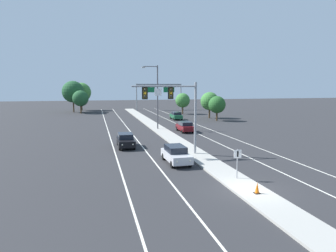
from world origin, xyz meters
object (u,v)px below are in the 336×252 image
at_px(car_oncoming_black, 126,140).
at_px(tree_far_right_a, 217,105).
at_px(car_receding_darkred, 185,126).
at_px(car_receding_green, 176,116).
at_px(overhead_signal_mast, 176,103).
at_px(car_oncoming_silver, 176,154).
at_px(tree_far_left_c, 80,98).
at_px(tree_far_left_a, 73,92).
at_px(tree_far_right_c, 183,100).
at_px(street_lamp_median, 156,93).
at_px(median_sign_post, 237,159).
at_px(tree_far_right_b, 210,101).
at_px(highway_sign_gantry, 159,88).
at_px(tree_far_left_b, 81,92).

height_order(car_oncoming_black, tree_far_right_a, tree_far_right_a).
height_order(car_receding_darkred, car_receding_green, same).
xyz_separation_m(overhead_signal_mast, car_oncoming_silver, (-0.72, -2.84, -4.48)).
xyz_separation_m(car_oncoming_silver, tree_far_left_c, (-10.43, 53.75, 2.96)).
bearing_deg(tree_far_left_a, overhead_signal_mast, -76.58).
height_order(car_receding_green, tree_far_right_c, tree_far_right_c).
bearing_deg(car_oncoming_black, street_lamp_median, 64.52).
xyz_separation_m(median_sign_post, tree_far_left_a, (-15.56, 63.88, 3.78)).
bearing_deg(tree_far_right_b, car_oncoming_silver, -115.50).
relative_size(overhead_signal_mast, car_oncoming_black, 1.61).
height_order(overhead_signal_mast, street_lamp_median, street_lamp_median).
bearing_deg(overhead_signal_mast, car_receding_darkred, 69.97).
xyz_separation_m(street_lamp_median, car_oncoming_silver, (-2.44, -21.30, -4.97)).
bearing_deg(median_sign_post, overhead_signal_mast, 105.32).
height_order(highway_sign_gantry, tree_far_right_b, highway_sign_gantry).
bearing_deg(highway_sign_gantry, car_oncoming_silver, -100.43).
relative_size(highway_sign_gantry, tree_far_left_b, 1.71).
xyz_separation_m(car_receding_darkred, tree_far_right_a, (10.37, 12.57, 2.40)).
bearing_deg(car_oncoming_black, tree_far_right_b, 52.80).
bearing_deg(car_oncoming_black, overhead_signal_mast, -51.00).
xyz_separation_m(overhead_signal_mast, street_lamp_median, (1.72, 18.46, 0.50)).
bearing_deg(car_receding_darkred, tree_far_left_a, 115.05).
distance_m(overhead_signal_mast, car_receding_darkred, 16.73).
distance_m(tree_far_left_c, tree_far_right_c, 25.63).
bearing_deg(tree_far_right_c, highway_sign_gantry, 102.15).
distance_m(street_lamp_median, tree_far_right_c, 27.58).
bearing_deg(car_receding_green, median_sign_post, -98.67).
relative_size(highway_sign_gantry, tree_far_left_a, 1.62).
bearing_deg(car_receding_green, tree_far_left_c, 135.93).
relative_size(overhead_signal_mast, car_oncoming_silver, 1.60).
bearing_deg(tree_far_left_c, car_receding_green, -44.07).
xyz_separation_m(street_lamp_median, tree_far_right_c, (11.61, 24.90, -2.44)).
xyz_separation_m(street_lamp_median, tree_far_left_a, (-14.87, 36.63, -0.42)).
relative_size(overhead_signal_mast, street_lamp_median, 0.72).
bearing_deg(median_sign_post, car_oncoming_black, 115.65).
relative_size(car_oncoming_black, tree_far_right_b, 0.80).
bearing_deg(highway_sign_gantry, median_sign_post, -96.85).
bearing_deg(tree_far_left_a, car_receding_green, -46.97).
bearing_deg(car_oncoming_black, tree_far_left_b, 97.07).
bearing_deg(street_lamp_median, overhead_signal_mast, -95.34).
bearing_deg(car_receding_darkred, car_oncoming_silver, -109.13).
xyz_separation_m(tree_far_right_a, tree_far_left_a, (-29.04, 27.37, 2.15)).
relative_size(tree_far_right_b, tree_far_left_a, 0.68).
relative_size(car_oncoming_black, tree_far_left_c, 0.77).
bearing_deg(tree_far_right_a, tree_far_left_b, 129.70).
distance_m(street_lamp_median, car_receding_green, 15.81).
relative_size(car_receding_darkred, tree_far_right_b, 0.80).
height_order(street_lamp_median, tree_far_left_c, street_lamp_median).
relative_size(tree_far_right_b, tree_far_right_a, 1.14).
bearing_deg(car_receding_darkred, car_receding_green, 79.54).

